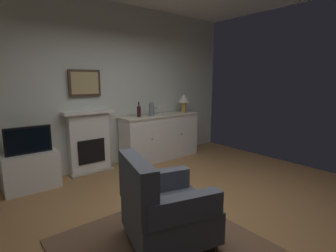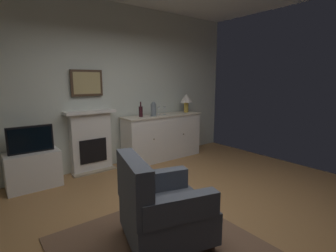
{
  "view_description": "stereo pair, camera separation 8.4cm",
  "coord_description": "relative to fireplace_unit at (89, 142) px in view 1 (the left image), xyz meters",
  "views": [
    {
      "loc": [
        -2.06,
        -2.07,
        1.62
      ],
      "look_at": [
        0.07,
        0.59,
        1.0
      ],
      "focal_mm": 26.97,
      "sensor_mm": 36.0,
      "label": 1
    },
    {
      "loc": [
        -1.99,
        -2.12,
        1.62
      ],
      "look_at": [
        0.07,
        0.59,
        1.0
      ],
      "focal_mm": 26.97,
      "sensor_mm": 36.0,
      "label": 2
    }
  ],
  "objects": [
    {
      "name": "tv_set",
      "position": [
        -0.97,
        -0.19,
        0.21
      ],
      "size": [
        0.62,
        0.07,
        0.4
      ],
      "color": "black",
      "rests_on": "tv_cabinet"
    },
    {
      "name": "framed_picture",
      "position": [
        -0.0,
        0.05,
        1.02
      ],
      "size": [
        0.55,
        0.04,
        0.45
      ],
      "color": "#473323"
    },
    {
      "name": "fireplace_unit",
      "position": [
        0.0,
        0.0,
        0.0
      ],
      "size": [
        0.87,
        0.3,
        1.1
      ],
      "color": "white",
      "rests_on": "ground_plane"
    },
    {
      "name": "vase_decorative",
      "position": [
        1.19,
        -0.23,
        0.51
      ],
      "size": [
        0.11,
        0.11,
        0.28
      ],
      "color": "slate",
      "rests_on": "sideboard_cabinet"
    },
    {
      "name": "wine_glass_center",
      "position": [
        1.47,
        -0.22,
        0.5
      ],
      "size": [
        0.07,
        0.07,
        0.16
      ],
      "color": "silver",
      "rests_on": "sideboard_cabinet"
    },
    {
      "name": "wall_rear",
      "position": [
        0.43,
        0.13,
        0.95
      ],
      "size": [
        5.76,
        0.06,
        2.99
      ],
      "primitive_type": "cube",
      "color": "silver",
      "rests_on": "ground_plane"
    },
    {
      "name": "ground_plane",
      "position": [
        0.43,
        -2.18,
        -0.6
      ],
      "size": [
        5.76,
        4.68,
        0.1
      ],
      "primitive_type": "cube",
      "color": "#9E7042",
      "rests_on": "ground"
    },
    {
      "name": "wine_glass_left",
      "position": [
        1.36,
        -0.17,
        0.5
      ],
      "size": [
        0.07,
        0.07,
        0.16
      ],
      "color": "silver",
      "rests_on": "sideboard_cabinet"
    },
    {
      "name": "wine_bottle",
      "position": [
        0.94,
        -0.17,
        0.48
      ],
      "size": [
        0.08,
        0.08,
        0.29
      ],
      "color": "#331419",
      "rests_on": "sideboard_cabinet"
    },
    {
      "name": "table_lamp",
      "position": [
        2.09,
        -0.18,
        0.65
      ],
      "size": [
        0.26,
        0.26,
        0.4
      ],
      "color": "#B79338",
      "rests_on": "sideboard_cabinet"
    },
    {
      "name": "area_rug",
      "position": [
        -0.29,
        -2.53,
        -0.54
      ],
      "size": [
        1.81,
        1.82,
        0.02
      ],
      "primitive_type": "cube",
      "color": "brown",
      "rests_on": "ground_plane"
    },
    {
      "name": "sideboard_cabinet",
      "position": [
        1.45,
        -0.18,
        -0.09
      ],
      "size": [
        1.72,
        0.49,
        0.92
      ],
      "color": "white",
      "rests_on": "ground_plane"
    },
    {
      "name": "armchair",
      "position": [
        -0.23,
        -2.43,
        -0.17
      ],
      "size": [
        0.98,
        0.95,
        0.92
      ],
      "color": "#474C56",
      "rests_on": "ground_plane"
    },
    {
      "name": "tv_cabinet",
      "position": [
        -0.97,
        -0.16,
        -0.27
      ],
      "size": [
        0.75,
        0.42,
        0.56
      ],
      "color": "white",
      "rests_on": "ground_plane"
    }
  ]
}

